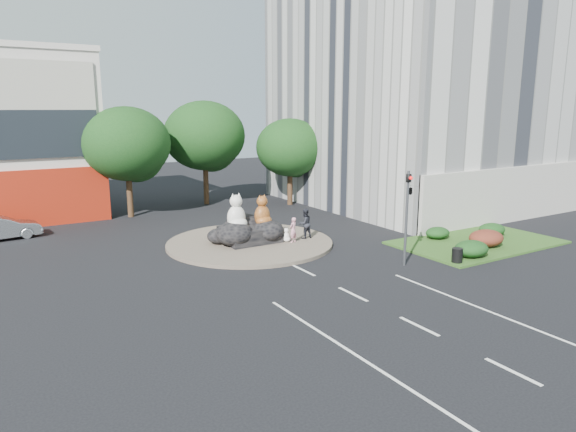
% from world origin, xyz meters
% --- Properties ---
extents(ground, '(120.00, 120.00, 0.00)m').
position_xyz_m(ground, '(0.00, 0.00, 0.00)').
color(ground, black).
rests_on(ground, ground).
extents(roundabout_island, '(10.00, 10.00, 0.20)m').
position_xyz_m(roundabout_island, '(0.00, 10.00, 0.10)').
color(roundabout_island, brown).
rests_on(roundabout_island, ground).
extents(rock_plinth, '(3.20, 2.60, 0.90)m').
position_xyz_m(rock_plinth, '(0.00, 10.00, 0.65)').
color(rock_plinth, black).
rests_on(rock_plinth, roundabout_island).
extents(grass_verge, '(10.00, 6.00, 0.12)m').
position_xyz_m(grass_verge, '(12.00, 3.00, 0.06)').
color(grass_verge, '#284D19').
rests_on(grass_verge, ground).
extents(tree_left, '(6.46, 6.46, 8.27)m').
position_xyz_m(tree_left, '(-3.93, 22.06, 5.25)').
color(tree_left, '#382314').
rests_on(tree_left, ground).
extents(tree_mid, '(6.84, 6.84, 8.76)m').
position_xyz_m(tree_mid, '(3.07, 24.06, 5.56)').
color(tree_mid, '#382314').
rests_on(tree_mid, ground).
extents(tree_right, '(5.70, 5.70, 7.30)m').
position_xyz_m(tree_right, '(9.07, 20.06, 4.63)').
color(tree_right, '#382314').
rests_on(tree_right, ground).
extents(hedge_near_green, '(2.00, 1.60, 0.90)m').
position_xyz_m(hedge_near_green, '(9.00, 1.00, 0.57)').
color(hedge_near_green, '#103312').
rests_on(hedge_near_green, grass_verge).
extents(hedge_red, '(2.20, 1.76, 0.99)m').
position_xyz_m(hedge_red, '(11.50, 2.00, 0.61)').
color(hedge_red, '#512315').
rests_on(hedge_red, grass_verge).
extents(hedge_mid_green, '(1.80, 1.44, 0.81)m').
position_xyz_m(hedge_mid_green, '(14.00, 3.50, 0.53)').
color(hedge_mid_green, '#103312').
rests_on(hedge_mid_green, grass_verge).
extents(hedge_back_green, '(1.60, 1.28, 0.72)m').
position_xyz_m(hedge_back_green, '(10.50, 4.80, 0.48)').
color(hedge_back_green, '#103312').
rests_on(hedge_back_green, grass_verge).
extents(traffic_light, '(0.44, 1.24, 5.00)m').
position_xyz_m(traffic_light, '(5.10, 2.00, 3.62)').
color(traffic_light, '#595B60').
rests_on(traffic_light, ground).
extents(street_lamp, '(2.34, 0.22, 8.06)m').
position_xyz_m(street_lamp, '(12.82, 8.00, 4.55)').
color(street_lamp, '#595B60').
rests_on(street_lamp, ground).
extents(cat_white, '(1.45, 1.31, 2.17)m').
position_xyz_m(cat_white, '(-0.94, 9.84, 2.18)').
color(cat_white, silver).
rests_on(cat_white, rock_plinth).
extents(cat_tabby, '(1.38, 1.27, 1.94)m').
position_xyz_m(cat_tabby, '(0.78, 9.82, 2.07)').
color(cat_tabby, '#BA6D26').
rests_on(cat_tabby, rock_plinth).
extents(kitten_calico, '(0.64, 0.64, 0.80)m').
position_xyz_m(kitten_calico, '(-1.22, 9.01, 0.60)').
color(kitten_calico, silver).
rests_on(kitten_calico, roundabout_island).
extents(kitten_white, '(0.62, 0.57, 0.87)m').
position_xyz_m(kitten_white, '(1.88, 8.83, 0.63)').
color(kitten_white, white).
rests_on(kitten_white, roundabout_island).
extents(pedestrian_pink, '(0.65, 0.56, 1.52)m').
position_xyz_m(pedestrian_pink, '(2.13, 8.45, 0.96)').
color(pedestrian_pink, pink).
rests_on(pedestrian_pink, roundabout_island).
extents(pedestrian_dark, '(0.94, 0.76, 1.86)m').
position_xyz_m(pedestrian_dark, '(3.27, 8.91, 1.13)').
color(pedestrian_dark, '#202129').
rests_on(pedestrian_dark, roundabout_island).
extents(parked_car, '(4.62, 2.04, 1.48)m').
position_xyz_m(parked_car, '(-12.75, 19.14, 0.74)').
color(parked_car, '#ABAFB3').
rests_on(parked_car, ground).
extents(litter_bin, '(0.70, 0.70, 0.76)m').
position_xyz_m(litter_bin, '(7.50, 0.68, 0.50)').
color(litter_bin, black).
rests_on(litter_bin, grass_verge).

